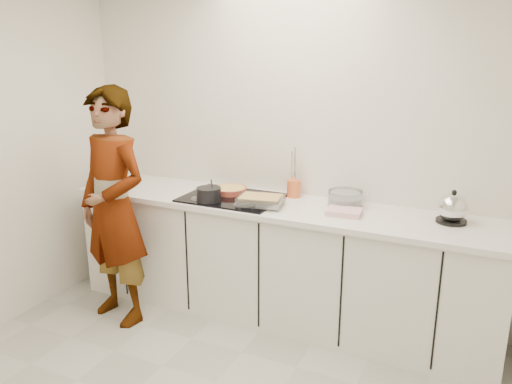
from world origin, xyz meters
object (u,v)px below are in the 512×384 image
at_px(baking_dish, 261,200).
at_px(mixing_bowl, 345,199).
at_px(cook, 114,208).
at_px(saucepan, 209,194).
at_px(tart_dish, 230,190).
at_px(hob, 232,198).
at_px(utensil_crock, 294,188).
at_px(kettle, 452,209).

height_order(baking_dish, mixing_bowl, mixing_bowl).
bearing_deg(cook, saucepan, 40.72).
bearing_deg(baking_dish, tart_dish, 152.80).
xyz_separation_m(hob, mixing_bowl, (0.83, 0.17, 0.05)).
xyz_separation_m(mixing_bowl, utensil_crock, (-0.42, 0.07, 0.01)).
bearing_deg(hob, kettle, 4.21).
relative_size(utensil_crock, cook, 0.08).
bearing_deg(baking_dish, saucepan, -167.76).
bearing_deg(mixing_bowl, kettle, -4.46).
bearing_deg(utensil_crock, baking_dish, -111.06).
height_order(tart_dish, kettle, kettle).
xyz_separation_m(tart_dish, baking_dish, (0.34, -0.18, 0.01)).
height_order(tart_dish, utensil_crock, utensil_crock).
distance_m(utensil_crock, cook, 1.35).
bearing_deg(mixing_bowl, tart_dish, -174.77).
xyz_separation_m(hob, tart_dish, (-0.06, 0.09, 0.03)).
distance_m(kettle, utensil_crock, 1.15).
relative_size(baking_dish, cook, 0.20).
relative_size(hob, saucepan, 3.88).
relative_size(hob, cook, 0.41).
distance_m(baking_dish, cook, 1.08).
relative_size(hob, utensil_crock, 5.38).
relative_size(baking_dish, mixing_bowl, 1.19).
relative_size(saucepan, mixing_bowl, 0.62).
bearing_deg(kettle, baking_dish, -171.01).
xyz_separation_m(hob, baking_dish, (0.28, -0.09, 0.04)).
bearing_deg(saucepan, hob, 59.00).
xyz_separation_m(mixing_bowl, cook, (-1.55, -0.67, -0.08)).
relative_size(mixing_bowl, utensil_crock, 2.23).
bearing_deg(saucepan, utensil_crock, 39.01).
bearing_deg(kettle, tart_dish, -179.11).
relative_size(tart_dish, baking_dish, 0.75).
height_order(saucepan, mixing_bowl, saucepan).
distance_m(saucepan, baking_dish, 0.39).
bearing_deg(tart_dish, mixing_bowl, 5.23).
distance_m(tart_dish, kettle, 1.62).
bearing_deg(saucepan, mixing_bowl, 20.11).
height_order(mixing_bowl, utensil_crock, utensil_crock).
xyz_separation_m(kettle, cook, (-2.27, -0.62, -0.12)).
distance_m(hob, saucepan, 0.21).
height_order(baking_dish, kettle, kettle).
relative_size(tart_dish, utensil_crock, 1.99).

